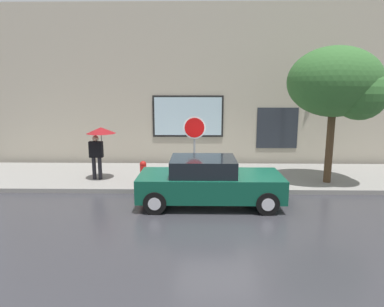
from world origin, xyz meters
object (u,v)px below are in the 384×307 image
(parked_car, at_px, (209,182))
(fire_hydrant, at_px, (143,173))
(stop_sign, at_px, (194,137))
(street_tree, at_px, (340,85))
(pedestrian_with_umbrella, at_px, (100,138))

(parked_car, relative_size, fire_hydrant, 5.17)
(fire_hydrant, bearing_deg, parked_car, -37.15)
(stop_sign, bearing_deg, street_tree, 3.77)
(fire_hydrant, height_order, street_tree, street_tree)
(stop_sign, bearing_deg, pedestrian_with_umbrella, 169.38)
(fire_hydrant, relative_size, stop_sign, 0.34)
(parked_car, height_order, pedestrian_with_umbrella, pedestrian_with_umbrella)
(pedestrian_with_umbrella, height_order, street_tree, street_tree)
(pedestrian_with_umbrella, bearing_deg, fire_hydrant, -19.31)
(fire_hydrant, bearing_deg, street_tree, 2.18)
(fire_hydrant, distance_m, pedestrian_with_umbrella, 2.07)
(parked_car, bearing_deg, fire_hydrant, 142.85)
(parked_car, distance_m, fire_hydrant, 2.77)
(fire_hydrant, xyz_separation_m, pedestrian_with_umbrella, (-1.63, 0.57, 1.14))
(pedestrian_with_umbrella, bearing_deg, stop_sign, -10.62)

